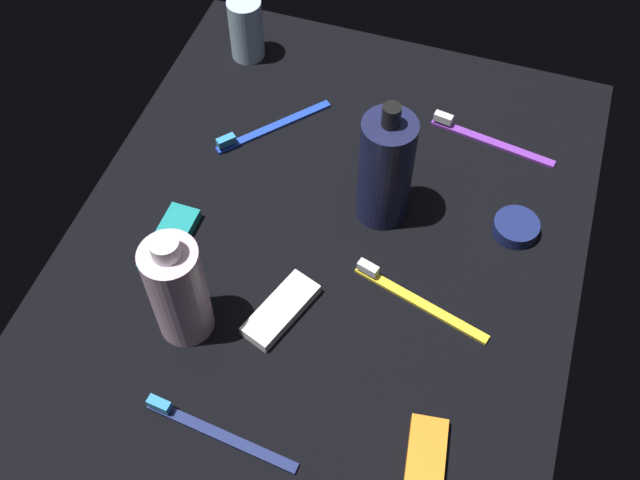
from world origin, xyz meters
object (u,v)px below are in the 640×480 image
Objects in this scene: toothbrush_purple at (485,138)px; cream_tin_right at (516,227)px; toothbrush_navy at (212,430)px; snack_bar_teal at (170,240)px; snack_bar_white at (281,310)px; deodorant_stick at (246,29)px; bodywash_bottle at (178,290)px; toothbrush_yellow at (413,297)px; toothbrush_blue at (267,128)px; snack_bar_orange at (425,466)px; cream_tin_left at (389,140)px; lotion_bottle at (385,169)px.

cream_tin_right is (-14.26, -6.73, 0.33)cm from toothbrush_purple.
toothbrush_navy is 1.73× the size of snack_bar_teal.
deodorant_stick is at bearing 45.83° from snack_bar_white.
bodywash_bottle reaches higher than toothbrush_yellow.
toothbrush_navy is 45.32cm from cream_tin_right.
toothbrush_purple is at bearing 25.28° from cream_tin_right.
toothbrush_blue is 51.51cm from snack_bar_orange.
cream_tin_left reaches higher than snack_bar_white.
toothbrush_navy is 46.75cm from cream_tin_left.
deodorant_stick is (45.84, 10.12, -2.83)cm from bodywash_bottle.
toothbrush_blue is 29.59cm from snack_bar_white.
toothbrush_navy is at bearing -145.02° from bodywash_bottle.
toothbrush_blue is 2.46× the size of cream_tin_right.
snack_bar_teal is at bearing 93.02° from toothbrush_yellow.
cream_tin_left reaches higher than snack_bar_teal.
cream_tin_right is at bearing -83.38° from lotion_bottle.
deodorant_stick is at bearing 29.35° from snack_bar_orange.
deodorant_stick is 46.00cm from snack_bar_white.
bodywash_bottle reaches higher than cream_tin_right.
snack_bar_orange is at bearing -104.73° from bodywash_bottle.
toothbrush_purple is at bearing -68.83° from cream_tin_left.
bodywash_bottle is at bearing -176.76° from toothbrush_blue.
toothbrush_blue is 1.38× the size of snack_bar_white.
snack_bar_white is 30.43cm from cream_tin_left.
bodywash_bottle is 2.58× the size of cream_tin_left.
bodywash_bottle is 48.85cm from toothbrush_purple.
toothbrush_navy is 2.75× the size of cream_tin_left.
toothbrush_navy is at bearing 165.13° from lotion_bottle.
toothbrush_navy reaches higher than snack_bar_teal.
snack_bar_teal is at bearing 119.47° from lotion_bottle.
cream_tin_right is (20.61, -24.38, 0.19)cm from snack_bar_white.
toothbrush_purple reaches higher than snack_bar_white.
cream_tin_left is (-11.12, -25.30, -3.95)cm from deodorant_stick.
toothbrush_yellow reaches higher than snack_bar_orange.
snack_bar_orange is at bearing -102.13° from snack_bar_white.
snack_bar_orange is (-53.93, -40.89, -4.08)cm from deodorant_stick.
cream_tin_left is (34.73, -15.17, -6.78)cm from bodywash_bottle.
deodorant_stick is 60.27cm from toothbrush_navy.
bodywash_bottle is 27.94cm from toothbrush_yellow.
lotion_bottle is 22.22cm from toothbrush_blue.
snack_bar_orange is (3.38, -22.75, 0.14)cm from toothbrush_navy.
snack_bar_orange is at bearing -142.83° from deodorant_stick.
snack_bar_teal is at bearing 110.68° from cream_tin_right.
bodywash_bottle is 47.03cm from deodorant_stick.
snack_bar_orange is at bearing -114.72° from snack_bar_teal.
snack_bar_teal is 17.53cm from snack_bar_white.
toothbrush_blue is (8.48, 19.06, -7.63)cm from lotion_bottle.
deodorant_stick is 0.54× the size of toothbrush_navy.
lotion_bottle is 15.87cm from toothbrush_yellow.
toothbrush_blue is at bearing -11.72° from snack_bar_teal.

